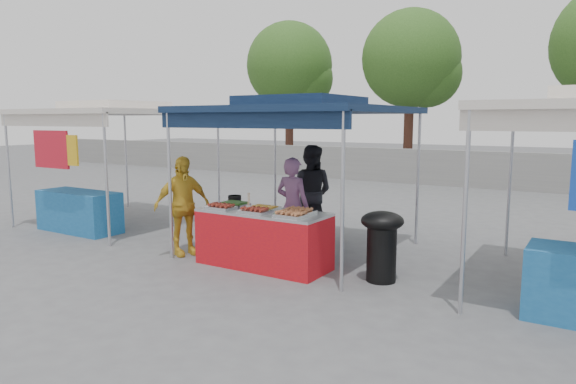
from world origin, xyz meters
The scene contains 22 objects.
ground_plane centered at (0.00, 0.00, 0.00)m, with size 80.00×80.00×0.00m, color #595A5C.
back_wall centered at (0.00, 11.00, 0.60)m, with size 40.00×0.25×1.20m, color gray.
main_canopy centered at (0.00, 0.97, 2.37)m, with size 3.20×3.20×2.57m.
neighbor_stall_left centered at (-4.50, 0.57, 1.60)m, with size 3.20×3.20×2.57m.
tree_0 centered at (-7.67, 13.26, 4.40)m, with size 3.76×3.74×6.44m.
tree_1 centered at (-2.17, 13.13, 4.34)m, with size 3.71×3.69×6.34m.
vendor_table centered at (0.00, -0.10, 0.43)m, with size 2.00×0.80×0.85m.
food_tray_fl centered at (-0.61, -0.34, 0.88)m, with size 0.42×0.30×0.07m.
food_tray_fm centered at (0.02, -0.34, 0.88)m, with size 0.42×0.30×0.07m.
food_tray_fr centered at (0.62, -0.33, 0.88)m, with size 0.42×0.30×0.07m.
food_tray_bl centered at (-0.61, 0.00, 0.88)m, with size 0.42×0.30×0.07m.
food_tray_bm centered at (-0.02, -0.02, 0.88)m, with size 0.42×0.30×0.07m.
food_tray_br centered at (0.59, -0.02, 0.88)m, with size 0.42×0.30×0.07m.
cooking_pot centered at (-0.81, 0.25, 0.91)m, with size 0.21×0.21×0.13m, color black.
skewer_cup centered at (-0.09, -0.34, 0.90)m, with size 0.08×0.08×0.10m, color #BABBC2.
wok_burner centered at (1.78, 0.16, 0.58)m, with size 0.58×0.58×0.98m.
crate_left centered at (-0.36, 0.63, 0.14)m, with size 0.46×0.32×0.28m, color #133FA1.
crate_right centered at (0.20, 0.42, 0.16)m, with size 0.53×0.37×0.32m, color #133FA1.
crate_stacked centered at (0.20, 0.42, 0.48)m, with size 0.52×0.36×0.31m, color #133FA1.
vendor_woman centered at (0.00, 0.74, 0.80)m, with size 0.58×0.38×1.60m, color #895781.
helper_man centered at (-0.31, 1.87, 0.87)m, with size 0.85×0.66×1.74m, color black.
customer_person centered at (-1.50, -0.23, 0.81)m, with size 0.95×0.39×1.62m, color gold.
Camera 1 is at (4.30, -6.28, 2.19)m, focal length 32.00 mm.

